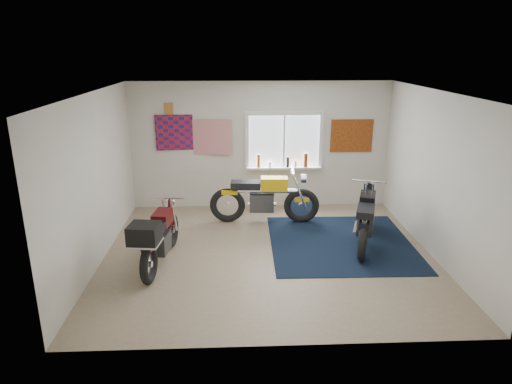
{
  "coord_description": "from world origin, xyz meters",
  "views": [
    {
      "loc": [
        -0.52,
        -7.05,
        3.35
      ],
      "look_at": [
        -0.19,
        0.4,
        0.98
      ],
      "focal_mm": 32.0,
      "sensor_mm": 36.0,
      "label": 1
    }
  ],
  "objects_px": {
    "black_chrome_bike": "(366,220)",
    "maroon_tourer": "(157,238)",
    "yellow_triumph": "(264,199)",
    "navy_rug": "(340,243)"
  },
  "relations": [
    {
      "from": "navy_rug",
      "to": "black_chrome_bike",
      "type": "height_order",
      "value": "black_chrome_bike"
    },
    {
      "from": "navy_rug",
      "to": "maroon_tourer",
      "type": "height_order",
      "value": "maroon_tourer"
    },
    {
      "from": "yellow_triumph",
      "to": "black_chrome_bike",
      "type": "xyz_separation_m",
      "value": [
        1.72,
        -1.14,
        -0.03
      ]
    },
    {
      "from": "yellow_triumph",
      "to": "maroon_tourer",
      "type": "bearing_deg",
      "value": -129.58
    },
    {
      "from": "yellow_triumph",
      "to": "maroon_tourer",
      "type": "distance_m",
      "value": 2.61
    },
    {
      "from": "navy_rug",
      "to": "black_chrome_bike",
      "type": "xyz_separation_m",
      "value": [
        0.41,
        -0.04,
        0.45
      ]
    },
    {
      "from": "navy_rug",
      "to": "yellow_triumph",
      "type": "bearing_deg",
      "value": 139.92
    },
    {
      "from": "black_chrome_bike",
      "to": "maroon_tourer",
      "type": "height_order",
      "value": "black_chrome_bike"
    },
    {
      "from": "black_chrome_bike",
      "to": "maroon_tourer",
      "type": "bearing_deg",
      "value": 120.94
    },
    {
      "from": "yellow_triumph",
      "to": "black_chrome_bike",
      "type": "distance_m",
      "value": 2.07
    }
  ]
}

